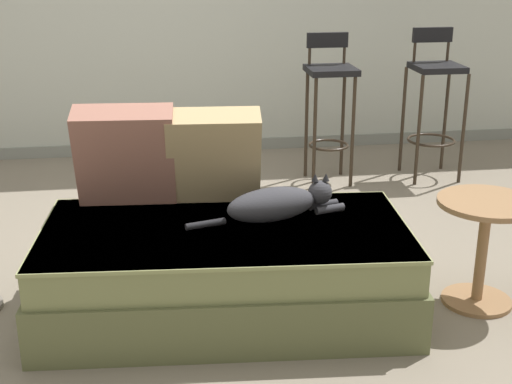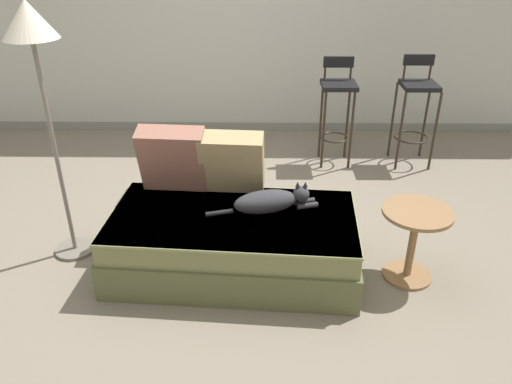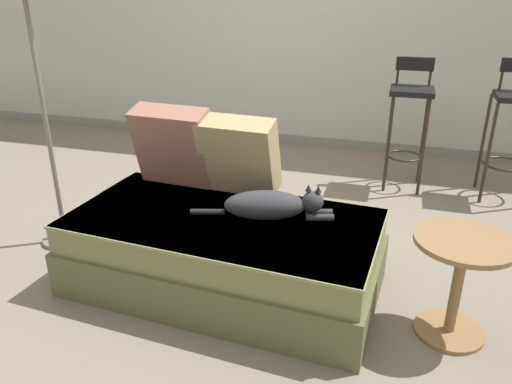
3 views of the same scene
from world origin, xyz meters
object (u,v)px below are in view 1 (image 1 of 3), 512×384
Objects in this scene: side_table at (484,237)px; throw_pillow_corner at (126,155)px; couch at (226,269)px; bar_stool_near_window at (330,92)px; bar_stool_by_doorway at (434,92)px; throw_pillow_middle at (214,155)px; cat at (278,203)px.

throw_pillow_corner is at bearing 164.47° from side_table.
couch is 0.71m from throw_pillow_corner.
bar_stool_by_doorway reaches higher than bar_stool_near_window.
side_table is at bearing -4.14° from couch.
throw_pillow_middle is 1.28m from side_table.
throw_pillow_corner is 0.65× the size of cat.
cat is at bearing 13.91° from couch.
throw_pillow_middle is 0.46× the size of bar_stool_near_window.
couch is 3.51× the size of throw_pillow_corner.
throw_pillow_corner is 0.41m from throw_pillow_middle.
side_table is at bearing -81.67° from bar_stool_near_window.
cat is 1.46× the size of side_table.
bar_stool_by_doorway is 2.03× the size of side_table.
throw_pillow_corner is 0.48× the size of bar_stool_near_window.
bar_stool_near_window is 1.99× the size of side_table.
bar_stool_near_window reaches higher than throw_pillow_middle.
throw_pillow_corner is at bearing 156.04° from cat.
bar_stool_near_window is at bearing 57.48° from throw_pillow_middle.
cat is (0.24, 0.06, 0.28)m from couch.
bar_stool_by_doorway is (0.74, -0.00, -0.02)m from bar_stool_near_window.
bar_stool_by_doorway is (1.63, 1.75, 0.39)m from couch.
couch is 1.67× the size of bar_stool_near_window.
couch is at bearing -40.09° from throw_pillow_corner.
cat reaches higher than side_table.
side_table is at bearing -15.53° from throw_pillow_corner.
side_table reaches higher than couch.
throw_pillow_middle is at bearing 134.29° from cat.
couch is 1.17m from side_table.
bar_stool_by_doorway is at bearing 50.66° from cat.
throw_pillow_middle is 1.69m from bar_stool_near_window.
bar_stool_by_doorway is at bearing 34.22° from throw_pillow_corner.
throw_pillow_corner is 1.67m from side_table.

